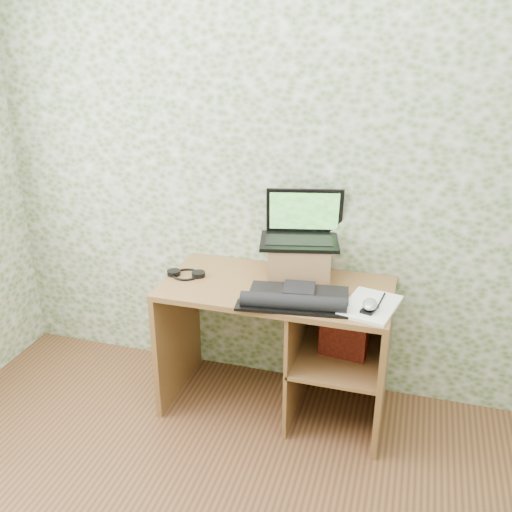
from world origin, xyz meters
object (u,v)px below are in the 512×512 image
(riser, at_px, (299,260))
(keyboard, at_px, (296,298))
(laptop, at_px, (301,229))
(notepad, at_px, (370,306))
(desk, at_px, (291,330))

(riser, distance_m, keyboard, 0.32)
(laptop, bearing_deg, keyboard, -93.54)
(riser, height_order, keyboard, riser)
(keyboard, bearing_deg, laptop, 91.84)
(riser, distance_m, notepad, 0.49)
(desk, height_order, riser, riser)
(desk, distance_m, keyboard, 0.36)
(riser, bearing_deg, notepad, -31.03)
(riser, relative_size, keyboard, 0.57)
(keyboard, bearing_deg, desk, 100.69)
(laptop, xyz_separation_m, notepad, (0.41, -0.29, -0.25))
(riser, xyz_separation_m, keyboard, (0.06, -0.30, -0.07))
(desk, bearing_deg, riser, 87.75)
(laptop, xyz_separation_m, keyboard, (0.06, -0.35, -0.23))
(desk, xyz_separation_m, notepad, (0.42, -0.13, 0.28))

